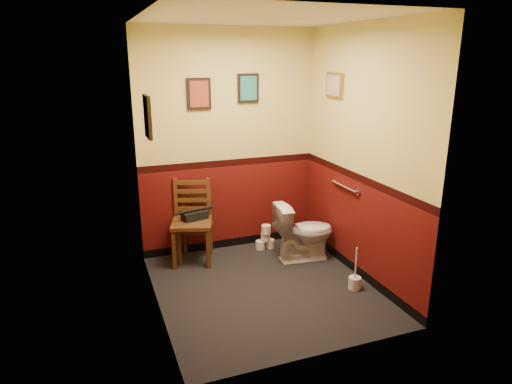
% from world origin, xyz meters
% --- Properties ---
extents(floor, '(2.20, 2.40, 0.00)m').
position_xyz_m(floor, '(0.00, 0.00, 0.00)').
color(floor, black).
rests_on(floor, ground).
extents(ceiling, '(2.20, 2.40, 0.00)m').
position_xyz_m(ceiling, '(0.00, 0.00, 2.70)').
color(ceiling, silver).
rests_on(ceiling, ground).
extents(wall_back, '(2.20, 0.00, 2.70)m').
position_xyz_m(wall_back, '(0.00, 1.20, 1.35)').
color(wall_back, '#510F0D').
rests_on(wall_back, ground).
extents(wall_front, '(2.20, 0.00, 2.70)m').
position_xyz_m(wall_front, '(0.00, -1.20, 1.35)').
color(wall_front, '#510F0D').
rests_on(wall_front, ground).
extents(wall_left, '(0.00, 2.40, 2.70)m').
position_xyz_m(wall_left, '(-1.10, 0.00, 1.35)').
color(wall_left, '#510F0D').
rests_on(wall_left, ground).
extents(wall_right, '(0.00, 2.40, 2.70)m').
position_xyz_m(wall_right, '(1.10, 0.00, 1.35)').
color(wall_right, '#510F0D').
rests_on(wall_right, ground).
extents(grab_bar, '(0.05, 0.56, 0.06)m').
position_xyz_m(grab_bar, '(1.07, 0.25, 0.95)').
color(grab_bar, silver).
rests_on(grab_bar, wall_right).
extents(framed_print_back_a, '(0.28, 0.04, 0.36)m').
position_xyz_m(framed_print_back_a, '(-0.35, 1.18, 1.95)').
color(framed_print_back_a, black).
rests_on(framed_print_back_a, wall_back).
extents(framed_print_back_b, '(0.26, 0.04, 0.34)m').
position_xyz_m(framed_print_back_b, '(0.25, 1.18, 2.00)').
color(framed_print_back_b, black).
rests_on(framed_print_back_b, wall_back).
extents(framed_print_left, '(0.04, 0.30, 0.38)m').
position_xyz_m(framed_print_left, '(-1.08, 0.10, 1.85)').
color(framed_print_left, black).
rests_on(framed_print_left, wall_left).
extents(framed_print_right, '(0.04, 0.34, 0.28)m').
position_xyz_m(framed_print_right, '(1.08, 0.60, 2.05)').
color(framed_print_right, olive).
rests_on(framed_print_right, wall_right).
extents(toilet, '(0.74, 0.46, 0.69)m').
position_xyz_m(toilet, '(0.72, 0.53, 0.35)').
color(toilet, white).
rests_on(toilet, floor).
extents(toilet_brush, '(0.13, 0.13, 0.47)m').
position_xyz_m(toilet_brush, '(0.90, -0.33, 0.08)').
color(toilet_brush, silver).
rests_on(toilet_brush, floor).
extents(chair_left, '(0.57, 0.57, 0.98)m').
position_xyz_m(chair_left, '(-0.54, 0.97, 0.49)').
color(chair_left, brown).
rests_on(chair_left, floor).
extents(chair_right, '(0.49, 0.49, 0.81)m').
position_xyz_m(chair_right, '(-0.49, 1.01, 0.41)').
color(chair_right, brown).
rests_on(chair_right, floor).
extents(handbag, '(0.32, 0.21, 0.22)m').
position_xyz_m(handbag, '(-0.50, 0.98, 0.52)').
color(handbag, black).
rests_on(handbag, chair_right).
extents(tp_stack, '(0.25, 0.15, 0.32)m').
position_xyz_m(tp_stack, '(0.40, 0.97, 0.14)').
color(tp_stack, silver).
rests_on(tp_stack, floor).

